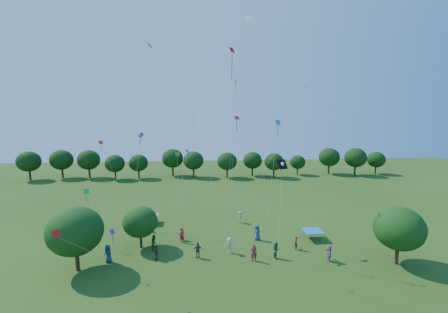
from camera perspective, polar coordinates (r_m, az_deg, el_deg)
near_tree_west at (r=33.04m, az=-26.49°, el=-12.59°), size 5.27×5.27×6.43m
near_tree_north at (r=36.03m, az=-15.68°, el=-11.87°), size 3.93×3.93×4.88m
near_tree_east at (r=35.74m, az=30.38°, el=-11.74°), size 4.89×4.89×5.99m
treeline at (r=71.96m, az=-4.25°, el=-0.69°), size 88.01×8.77×6.77m
tent_red_stripe at (r=43.75m, az=-13.96°, el=-11.03°), size 2.20×2.20×1.10m
tent_blue at (r=39.23m, az=16.52°, el=-13.44°), size 2.20×2.20×1.10m
crowd_person_0 at (r=37.69m, az=6.36°, el=-14.20°), size 1.02×1.01×1.89m
crowd_person_1 at (r=37.19m, az=-8.00°, el=-14.63°), size 0.78×0.65×1.79m
crowd_person_2 at (r=35.88m, az=-13.13°, el=-15.68°), size 0.48×0.88×1.77m
crowd_person_3 at (r=34.34m, az=1.08°, el=-16.56°), size 1.25×0.72×1.81m
crowd_person_4 at (r=33.50m, az=-4.98°, el=-17.34°), size 1.03×0.50×1.72m
crowd_person_5 at (r=34.51m, az=19.37°, el=-17.00°), size 0.92×1.70×1.73m
crowd_person_6 at (r=41.38m, az=-14.75°, el=-12.40°), size 1.00×0.90×1.80m
crowd_person_7 at (r=32.93m, az=5.70°, el=-17.75°), size 0.76×0.59×1.80m
crowd_person_8 at (r=37.90m, az=-8.18°, el=-14.43°), size 0.83×0.64×1.49m
crowd_person_9 at (r=42.96m, az=3.11°, el=-11.42°), size 0.88×1.21×1.70m
crowd_person_10 at (r=33.76m, az=-12.80°, el=-17.40°), size 0.61×1.03×1.64m
crowd_person_11 at (r=45.87m, az=-14.14°, el=-10.32°), size 1.12×1.75×1.76m
crowd_person_12 at (r=34.64m, az=-21.20°, el=-16.84°), size 1.06×0.92×1.89m
crowd_person_13 at (r=36.12m, az=13.53°, el=-15.73°), size 0.47×0.63×1.53m
crowd_person_14 at (r=33.82m, az=9.90°, el=-17.17°), size 0.60×0.92×1.73m
pirate_kite at (r=34.38m, az=11.05°, el=-1.70°), size 2.50×6.12×8.77m
red_high_kite at (r=35.33m, az=0.59°, el=13.68°), size 4.46×7.48×21.66m
small_kite_0 at (r=32.61m, az=2.04°, el=2.48°), size 1.48×0.50×13.71m
small_kite_1 at (r=40.84m, az=-16.04°, el=0.09°), size 2.11×1.00×11.20m
small_kite_2 at (r=32.70m, az=1.60°, el=5.17°), size 1.30×0.49×17.51m
small_kite_3 at (r=31.12m, az=-8.77°, el=-3.90°), size 0.48×2.56×10.02m
small_kite_4 at (r=35.70m, az=-7.58°, el=-2.02°), size 2.38×2.95×9.85m
small_kite_5 at (r=41.39m, az=-15.83°, el=0.12°), size 1.97×0.36×11.44m
small_kite_6 at (r=27.01m, az=6.11°, el=12.74°), size 2.86×0.67×22.21m
small_kite_7 at (r=31.09m, az=9.73°, el=1.53°), size 1.75×1.50×13.32m
small_kite_8 at (r=28.38m, az=-28.18°, el=-13.48°), size 4.39×3.58×4.72m
small_kite_9 at (r=44.19m, az=-21.52°, el=0.12°), size 4.48×2.23×10.25m
small_kite_10 at (r=38.38m, az=-6.32°, el=4.09°), size 3.04×2.00×13.84m
small_kite_11 at (r=38.26m, az=-24.05°, el=-6.94°), size 3.78×3.55×5.42m
small_kite_12 at (r=34.99m, az=-12.85°, el=10.80°), size 1.61×3.50×21.40m
small_kite_13 at (r=30.84m, az=-20.42°, el=-13.91°), size 0.77×0.81×3.23m
small_kite_14 at (r=43.40m, az=12.42°, el=6.92°), size 8.74×0.89×17.94m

